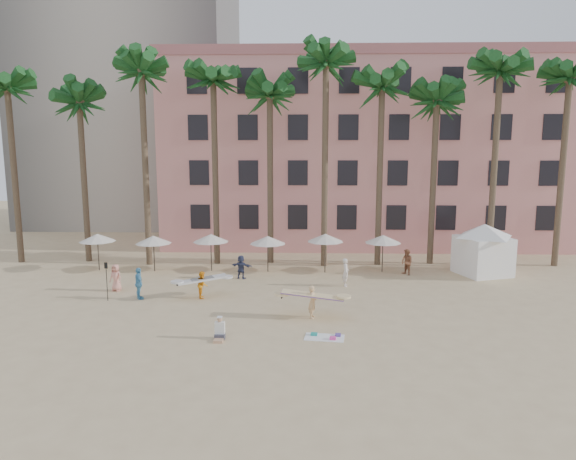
# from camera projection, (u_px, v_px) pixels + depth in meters

# --- Properties ---
(ground) EXTENTS (120.00, 120.00, 0.00)m
(ground) POSITION_uv_depth(u_px,v_px,m) (270.00, 336.00, 23.65)
(ground) COLOR #D1B789
(ground) RESTS_ON ground
(pink_hotel) EXTENTS (35.00, 14.00, 16.00)m
(pink_hotel) POSITION_uv_depth(u_px,v_px,m) (363.00, 154.00, 47.83)
(pink_hotel) COLOR #E3938A
(pink_hotel) RESTS_ON ground
(grey_tower) EXTENTS (22.00, 18.00, 50.00)m
(grey_tower) POSITION_uv_depth(u_px,v_px,m) (132.00, 1.00, 57.78)
(grey_tower) COLOR #A89E8E
(grey_tower) RESTS_ON ground
(palm_row) EXTENTS (44.40, 5.40, 16.30)m
(palm_row) POSITION_uv_depth(u_px,v_px,m) (290.00, 85.00, 36.39)
(palm_row) COLOR brown
(palm_row) RESTS_ON ground
(umbrella_row) EXTENTS (22.50, 2.70, 2.73)m
(umbrella_row) POSITION_uv_depth(u_px,v_px,m) (239.00, 239.00, 35.71)
(umbrella_row) COLOR #332B23
(umbrella_row) RESTS_ON ground
(cabana) EXTENTS (5.66, 5.66, 3.50)m
(cabana) POSITION_uv_depth(u_px,v_px,m) (483.00, 245.00, 34.88)
(cabana) COLOR white
(cabana) RESTS_ON ground
(beach_towel) EXTENTS (1.91, 1.22, 0.14)m
(beach_towel) POSITION_uv_depth(u_px,v_px,m) (326.00, 337.00, 23.45)
(beach_towel) COLOR white
(beach_towel) RESTS_ON ground
(carrier_yellow) EXTENTS (3.22, 1.10, 1.68)m
(carrier_yellow) POSITION_uv_depth(u_px,v_px,m) (312.00, 299.00, 26.07)
(carrier_yellow) COLOR #E4B580
(carrier_yellow) RESTS_ON ground
(carrier_white) EXTENTS (2.94, 1.88, 1.56)m
(carrier_white) POSITION_uv_depth(u_px,v_px,m) (202.00, 283.00, 29.59)
(carrier_white) COLOR #FF9F1A
(carrier_white) RESTS_ON ground
(beachgoers) EXTENTS (19.39, 7.38, 1.85)m
(beachgoers) POSITION_uv_depth(u_px,v_px,m) (257.00, 271.00, 32.48)
(beachgoers) COLOR #A16343
(beachgoers) RESTS_ON ground
(paddle) EXTENTS (0.18, 0.04, 2.23)m
(paddle) POSITION_uv_depth(u_px,v_px,m) (107.00, 277.00, 28.90)
(paddle) COLOR black
(paddle) RESTS_ON ground
(seated_man) EXTENTS (0.46, 0.80, 1.04)m
(seated_man) POSITION_uv_depth(u_px,v_px,m) (220.00, 332.00, 23.20)
(seated_man) COLOR #3F3F4C
(seated_man) RESTS_ON ground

